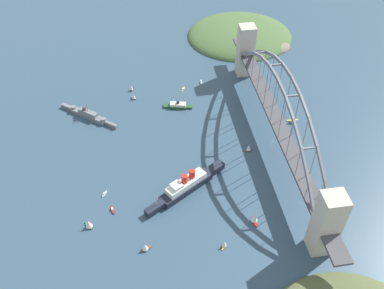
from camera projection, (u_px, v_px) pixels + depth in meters
name	position (u px, v px, depth m)	size (l,w,h in m)	color
ground_plane	(273.00, 142.00, 412.67)	(1400.00, 1400.00, 0.00)	#334C60
harbor_arch_bridge	(277.00, 117.00, 390.96)	(305.41, 17.50, 76.83)	beige
headland_east_shore	(241.00, 37.00, 560.88)	(130.10, 138.53, 27.14)	#476638
ocean_liner	(187.00, 185.00, 364.36)	(52.81, 76.70, 19.73)	#1E2333
naval_cruiser	(88.00, 115.00, 437.61)	(47.81, 58.68, 18.23)	slate
harbor_ferry_steamer	(178.00, 105.00, 450.52)	(12.67, 31.26, 7.57)	#23512D
seaplane_taxiing_near_bridge	(292.00, 120.00, 432.57)	(7.25, 11.52, 5.03)	#B7B7B2
small_boat_0	(254.00, 218.00, 341.00)	(10.85, 6.54, 9.79)	#B2231E
small_boat_1	(89.00, 224.00, 336.93)	(9.14, 8.05, 9.38)	#2D6B3D
small_boat_2	(131.00, 88.00, 471.36)	(6.20, 5.57, 8.06)	black
small_boat_3	(104.00, 194.00, 363.95)	(6.56, 4.57, 2.23)	silver
small_boat_4	(112.00, 210.00, 351.45)	(8.41, 3.21, 2.14)	#B2231E
small_boat_5	(145.00, 247.00, 322.07)	(6.18, 8.49, 8.34)	brown
small_boat_6	(201.00, 82.00, 484.08)	(8.56, 2.77, 2.25)	silver
small_boat_7	(249.00, 148.00, 401.20)	(5.13, 7.71, 8.09)	brown
small_boat_8	(224.00, 244.00, 324.41)	(6.32, 5.41, 7.33)	gold
small_boat_9	(183.00, 89.00, 474.70)	(8.57, 5.60, 1.81)	gold
small_boat_10	(134.00, 96.00, 460.06)	(5.78, 6.50, 7.25)	#234C8C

